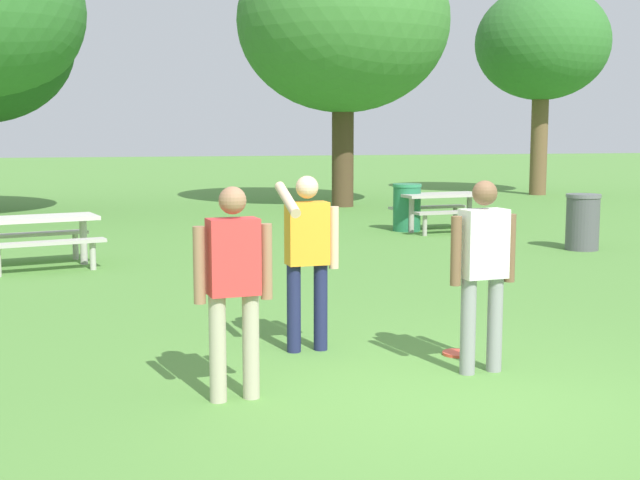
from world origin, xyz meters
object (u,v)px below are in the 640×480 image
object	(u,v)px
person_bystander	(308,249)
tree_slender_mid	(343,22)
picnic_table_near	(38,230)
tree_back_left	(542,44)
frisbee	(457,353)
picnic_table_far	(441,204)
person_thrower	(483,263)
trash_can_beside_table	(583,222)
person_catcher	(233,279)
trash_can_further_along	(407,207)

from	to	relation	value
person_bystander	tree_slender_mid	size ratio (longest dim) A/B	0.23
picnic_table_near	tree_back_left	distance (m)	18.66
frisbee	picnic_table_near	distance (m)	7.44
picnic_table_far	person_bystander	bearing A→B (deg)	-118.98
person_thrower	trash_can_beside_table	xyz separation A→B (m)	(4.84, 6.53, -0.46)
picnic_table_far	tree_back_left	size ratio (longest dim) A/B	0.29
picnic_table_near	tree_slender_mid	size ratio (longest dim) A/B	0.28
person_bystander	person_thrower	bearing A→B (deg)	-39.23
person_catcher	trash_can_beside_table	world-z (taller)	person_catcher
picnic_table_near	trash_can_further_along	bearing A→B (deg)	24.16
person_bystander	tree_back_left	bearing A→B (deg)	56.18
picnic_table_far	frisbee	bearing A→B (deg)	-110.89
frisbee	trash_can_beside_table	bearing A→B (deg)	51.04
picnic_table_far	tree_back_left	bearing A→B (deg)	51.74
person_bystander	frisbee	bearing A→B (deg)	-19.22
person_thrower	trash_can_further_along	world-z (taller)	person_thrower
trash_can_further_along	trash_can_beside_table	bearing A→B (deg)	-59.11
person_bystander	tree_slender_mid	xyz separation A→B (m)	(4.32, 14.52, 3.88)
person_bystander	picnic_table_near	size ratio (longest dim) A/B	0.82
picnic_table_near	picnic_table_far	distance (m)	8.12
tree_back_left	picnic_table_near	bearing A→B (deg)	-141.46
frisbee	picnic_table_near	size ratio (longest dim) A/B	0.14
trash_can_beside_table	tree_back_left	size ratio (longest dim) A/B	0.15
person_bystander	picnic_table_near	bearing A→B (deg)	116.15
person_bystander	tree_slender_mid	world-z (taller)	tree_slender_mid
person_thrower	tree_slender_mid	xyz separation A→B (m)	(3.05, 15.56, 3.90)
person_thrower	tree_slender_mid	bearing A→B (deg)	78.91
person_thrower	picnic_table_far	distance (m)	10.28
tree_back_left	trash_can_further_along	bearing A→B (deg)	-131.61
person_catcher	trash_can_beside_table	bearing A→B (deg)	44.09
frisbee	trash_can_beside_table	distance (m)	7.66
person_catcher	person_bystander	size ratio (longest dim) A/B	1.00
person_catcher	trash_can_further_along	bearing A→B (deg)	63.73
trash_can_further_along	tree_back_left	size ratio (longest dim) A/B	0.15
person_bystander	trash_can_beside_table	distance (m)	8.23
picnic_table_near	person_thrower	bearing A→B (deg)	-58.87
person_thrower	picnic_table_far	size ratio (longest dim) A/B	0.88
trash_can_further_along	person_catcher	bearing A→B (deg)	-116.27
picnic_table_far	tree_slender_mid	distance (m)	7.30
frisbee	tree_back_left	xyz separation A→B (m)	(10.12, 17.51, 4.66)
picnic_table_far	trash_can_beside_table	size ratio (longest dim) A/B	1.93
tree_slender_mid	tree_back_left	size ratio (longest dim) A/B	1.12
frisbee	person_catcher	bearing A→B (deg)	-159.30
tree_back_left	person_catcher	bearing A→B (deg)	-123.85
picnic_table_far	trash_can_beside_table	xyz separation A→B (m)	(1.34, -3.13, -0.08)
trash_can_beside_table	frisbee	bearing A→B (deg)	-128.96
frisbee	tree_slender_mid	size ratio (longest dim) A/B	0.04
person_catcher	trash_can_further_along	xyz separation A→B (m)	(4.99, 10.11, -0.46)
picnic_table_far	tree_slender_mid	xyz separation A→B (m)	(-0.45, 5.90, 4.27)
frisbee	tree_slender_mid	bearing A→B (deg)	78.61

